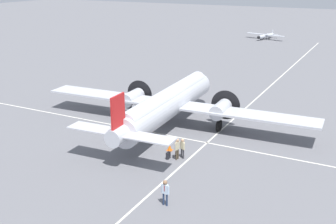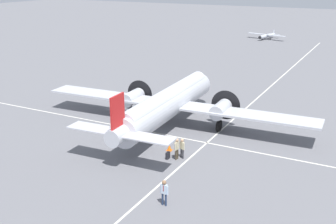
# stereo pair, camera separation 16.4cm
# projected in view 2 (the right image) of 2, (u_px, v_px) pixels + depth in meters

# --- Properties ---
(ground_plane) EXTENTS (300.00, 300.00, 0.00)m
(ground_plane) POSITION_uv_depth(u_px,v_px,m) (168.00, 128.00, 40.23)
(ground_plane) COLOR slate
(apron_line_eastwest) EXTENTS (120.00, 0.16, 0.01)m
(apron_line_eastwest) POSITION_uv_depth(u_px,v_px,m) (214.00, 136.00, 38.15)
(apron_line_eastwest) COLOR silver
(apron_line_eastwest) RESTS_ON ground_plane
(apron_line_northsouth) EXTENTS (0.16, 120.00, 0.01)m
(apron_line_northsouth) POSITION_uv_depth(u_px,v_px,m) (160.00, 134.00, 38.80)
(apron_line_northsouth) COLOR silver
(apron_line_northsouth) RESTS_ON ground_plane
(airliner_main) EXTENTS (19.44, 27.62, 5.62)m
(airliner_main) POSITION_uv_depth(u_px,v_px,m) (170.00, 102.00, 39.78)
(airliner_main) COLOR silver
(airliner_main) RESTS_ON ground_plane
(crew_foreground) EXTENTS (0.28, 0.61, 1.77)m
(crew_foreground) POSITION_uv_depth(u_px,v_px,m) (164.00, 190.00, 26.56)
(crew_foreground) COLOR navy
(crew_foreground) RESTS_ON ground_plane
(passenger_boarding) EXTENTS (0.61, 0.29, 1.80)m
(passenger_boarding) POSITION_uv_depth(u_px,v_px,m) (177.00, 147.00, 33.15)
(passenger_boarding) COLOR #473D2D
(passenger_boarding) RESTS_ON ground_plane
(ramp_agent) EXTENTS (0.34, 0.52, 1.68)m
(ramp_agent) POSITION_uv_depth(u_px,v_px,m) (182.00, 146.00, 33.38)
(ramp_agent) COLOR #2D2D33
(ramp_agent) RESTS_ON ground_plane
(suitcase_near_door) EXTENTS (0.35, 0.16, 0.53)m
(suitcase_near_door) POSITION_uv_depth(u_px,v_px,m) (177.00, 154.00, 33.93)
(suitcase_near_door) COLOR brown
(suitcase_near_door) RESTS_ON ground_plane
(suitcase_upright_spare) EXTENTS (0.46, 0.20, 0.62)m
(suitcase_upright_spare) POSITION_uv_depth(u_px,v_px,m) (168.00, 155.00, 33.50)
(suitcase_upright_spare) COLOR #232328
(suitcase_upright_spare) RESTS_ON ground_plane
(light_aircraft_distant) EXTENTS (6.77, 8.91, 1.77)m
(light_aircraft_distant) POSITION_uv_depth(u_px,v_px,m) (267.00, 36.00, 92.98)
(light_aircraft_distant) COLOR #B7BCC6
(light_aircraft_distant) RESTS_ON ground_plane
(traffic_cone) EXTENTS (0.45, 0.45, 0.59)m
(traffic_cone) POSITION_uv_depth(u_px,v_px,m) (169.00, 147.00, 35.09)
(traffic_cone) COLOR orange
(traffic_cone) RESTS_ON ground_plane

